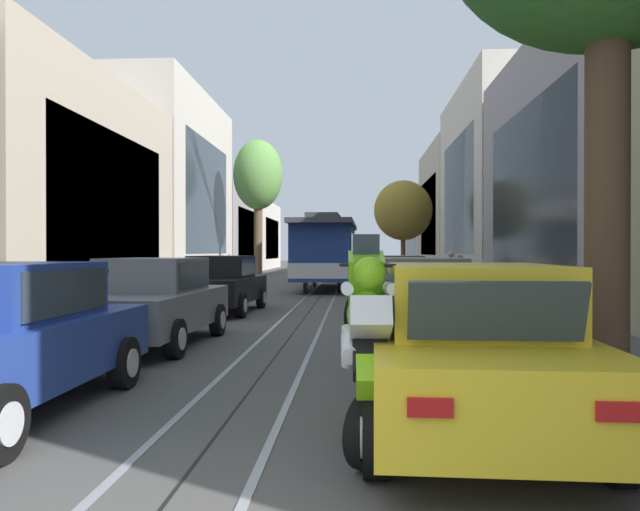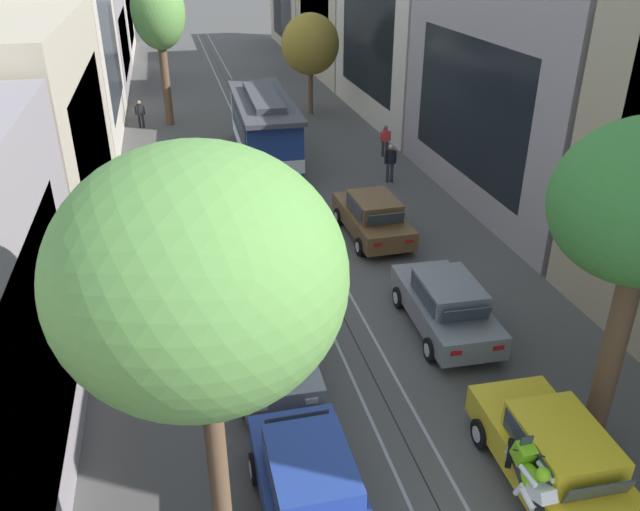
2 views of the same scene
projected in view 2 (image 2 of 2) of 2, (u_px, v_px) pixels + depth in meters
ground_plane at (260, 150)px, 32.23m from camera, size 166.48×166.48×0.00m
trolley_track_rails at (248, 126)px, 36.26m from camera, size 1.14×74.59×0.01m
building_facade_left at (61, 61)px, 32.46m from camera, size 5.51×66.29×10.49m
building_facade_right at (434, 43)px, 32.58m from camera, size 5.69×66.29×10.95m
parked_car_blue_near_left at (312, 493)px, 11.54m from camera, size 2.00×4.36×1.58m
parked_car_grey_second_left at (272, 345)px, 15.67m from camera, size 2.08×4.39×1.58m
parked_car_black_mid_left at (241, 243)px, 20.80m from camera, size 2.11×4.41×1.58m
parked_car_yellow_near_right at (556, 457)px, 12.33m from camera, size 2.09×4.40×1.58m
parked_car_grey_second_right at (446, 304)px, 17.38m from camera, size 2.10×4.41×1.58m
parked_car_brown_mid_right at (373, 217)px, 22.73m from camera, size 2.06×4.39×1.58m
street_tree_kerb_left_near at (199, 281)px, 7.95m from camera, size 3.80×3.71×7.79m
street_tree_kerb_left_second at (158, 13)px, 33.81m from camera, size 2.86×2.89×8.20m
street_tree_kerb_right_second at (310, 44)px, 36.83m from camera, size 3.38×3.16×5.83m
cable_car_trolley at (265, 128)px, 29.88m from camera, size 2.78×9.17×3.28m
motorcycle_with_rider at (531, 488)px, 11.43m from camera, size 0.49×1.84×1.86m
pedestrian_on_left_pavement at (390, 161)px, 27.71m from camera, size 0.55×0.41×1.72m
pedestrian_on_right_pavement at (385, 139)px, 31.00m from camera, size 0.55×0.36×1.55m
pedestrian_crossing_far at (140, 113)px, 35.51m from camera, size 0.55×0.41×1.55m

